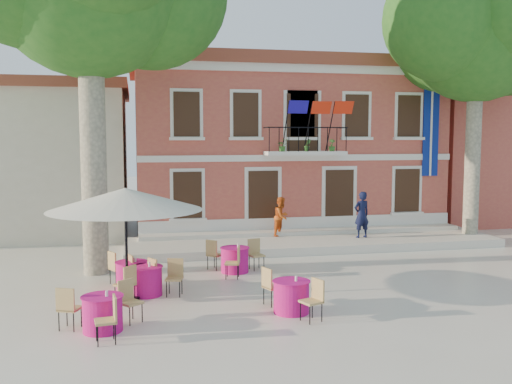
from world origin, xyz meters
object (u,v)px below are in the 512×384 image
(cafe_table_2, at_px, (102,312))
(cafe_table_4, at_px, (235,258))
(pedestrian_orange, at_px, (282,217))
(patio_umbrella, at_px, (125,200))
(cafe_table_0, at_px, (146,279))
(plane_tree_east, at_px, (477,30))
(cafe_table_1, at_px, (291,295))
(pedestrian_navy, at_px, (362,215))
(cafe_table_3, at_px, (132,274))

(cafe_table_2, bearing_deg, cafe_table_4, 51.84)
(pedestrian_orange, relative_size, cafe_table_4, 0.84)
(patio_umbrella, height_order, cafe_table_0, patio_umbrella)
(pedestrian_orange, bearing_deg, plane_tree_east, -52.23)
(patio_umbrella, xyz_separation_m, cafe_table_4, (3.19, 2.41, -2.15))
(patio_umbrella, distance_m, cafe_table_0, 2.23)
(patio_umbrella, distance_m, cafe_table_1, 4.75)
(pedestrian_navy, distance_m, cafe_table_4, 6.45)
(pedestrian_orange, bearing_deg, cafe_table_3, 179.94)
(cafe_table_0, bearing_deg, cafe_table_3, 118.66)
(pedestrian_navy, bearing_deg, plane_tree_east, 168.26)
(plane_tree_east, distance_m, pedestrian_navy, 8.45)
(pedestrian_navy, relative_size, cafe_table_0, 0.98)
(pedestrian_orange, xyz_separation_m, cafe_table_4, (-2.58, -4.26, -0.63))
(patio_umbrella, xyz_separation_m, cafe_table_1, (3.80, -1.86, -2.16))
(plane_tree_east, relative_size, cafe_table_2, 6.02)
(cafe_table_1, relative_size, cafe_table_4, 1.07)
(pedestrian_navy, xyz_separation_m, cafe_table_3, (-8.56, -4.69, -0.76))
(cafe_table_1, relative_size, cafe_table_2, 1.05)
(pedestrian_orange, height_order, cafe_table_2, pedestrian_orange)
(cafe_table_0, xyz_separation_m, cafe_table_1, (3.33, -2.23, -0.01))
(cafe_table_4, bearing_deg, pedestrian_navy, 31.05)
(pedestrian_orange, distance_m, cafe_table_3, 8.01)
(patio_umbrella, xyz_separation_m, pedestrian_orange, (5.77, 6.67, -1.52))
(cafe_table_2, relative_size, cafe_table_4, 1.02)
(plane_tree_east, height_order, cafe_table_2, plane_tree_east)
(cafe_table_1, bearing_deg, plane_tree_east, 38.56)
(patio_umbrella, bearing_deg, pedestrian_orange, 49.14)
(pedestrian_navy, height_order, pedestrian_orange, pedestrian_navy)
(plane_tree_east, distance_m, cafe_table_1, 14.45)
(cafe_table_0, distance_m, cafe_table_3, 0.75)
(cafe_table_2, bearing_deg, pedestrian_orange, 55.00)
(cafe_table_0, xyz_separation_m, cafe_table_2, (-0.96, -2.63, 0.00))
(patio_umbrella, relative_size, cafe_table_0, 2.13)
(plane_tree_east, distance_m, pedestrian_orange, 10.46)
(cafe_table_0, relative_size, cafe_table_3, 0.97)
(cafe_table_0, bearing_deg, plane_tree_east, 22.62)
(cafe_table_2, distance_m, cafe_table_4, 5.94)
(plane_tree_east, distance_m, patio_umbrella, 15.54)
(cafe_table_1, bearing_deg, patio_umbrella, 153.96)
(cafe_table_0, xyz_separation_m, cafe_table_3, (-0.36, 0.66, -0.01))
(plane_tree_east, xyz_separation_m, pedestrian_orange, (-7.53, 0.96, -7.20))
(pedestrian_orange, xyz_separation_m, cafe_table_3, (-5.66, -5.64, -0.64))
(pedestrian_navy, relative_size, cafe_table_4, 0.98)
(pedestrian_navy, xyz_separation_m, pedestrian_orange, (-2.91, 0.95, -0.12))
(pedestrian_orange, distance_m, cafe_table_0, 8.25)
(pedestrian_navy, height_order, cafe_table_1, pedestrian_navy)
(cafe_table_2, bearing_deg, cafe_table_0, 70.02)
(plane_tree_east, xyz_separation_m, cafe_table_2, (-13.78, -7.97, -7.83))
(pedestrian_navy, relative_size, cafe_table_1, 0.91)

